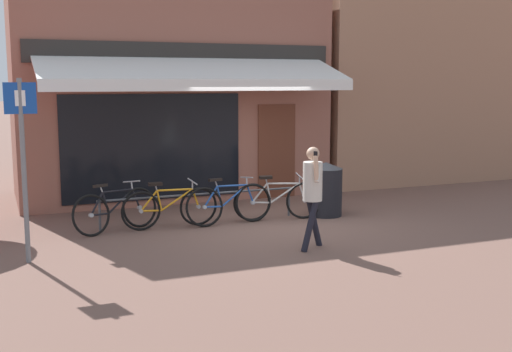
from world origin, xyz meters
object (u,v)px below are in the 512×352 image
at_px(bicycle_orange, 170,207).
at_px(bicycle_silver, 278,200).
at_px(bicycle_blue, 229,203).
at_px(pedestrian_adult, 313,186).
at_px(bicycle_black, 116,210).
at_px(litter_bin, 326,189).
at_px(parking_sign, 23,152).

relative_size(bicycle_orange, bicycle_silver, 1.03).
bearing_deg(bicycle_blue, pedestrian_adult, -78.52).
bearing_deg(bicycle_black, bicycle_silver, -27.85).
bearing_deg(bicycle_orange, bicycle_silver, -4.66).
distance_m(litter_bin, parking_sign, 5.81).
bearing_deg(bicycle_silver, parking_sign, -153.75).
xyz_separation_m(bicycle_black, parking_sign, (-1.53, -1.48, 1.23)).
bearing_deg(bicycle_blue, litter_bin, -4.70).
xyz_separation_m(bicycle_black, bicycle_silver, (3.00, -0.26, 0.00)).
xyz_separation_m(bicycle_blue, parking_sign, (-3.56, -1.27, 1.23)).
bearing_deg(pedestrian_adult, litter_bin, -135.02).
distance_m(bicycle_silver, parking_sign, 4.85).
bearing_deg(parking_sign, litter_bin, 12.67).
distance_m(bicycle_blue, parking_sign, 3.97).
bearing_deg(bicycle_silver, litter_bin, 13.19).
relative_size(bicycle_blue, bicycle_silver, 0.99).
bearing_deg(bicycle_blue, bicycle_orange, 171.44).
height_order(bicycle_blue, litter_bin, litter_bin).
bearing_deg(bicycle_silver, bicycle_blue, -171.71).
distance_m(bicycle_orange, pedestrian_adult, 2.86).
xyz_separation_m(bicycle_silver, pedestrian_adult, (-0.37, -2.09, 0.61)).
bearing_deg(bicycle_black, pedestrian_adult, -64.65).
bearing_deg(bicycle_blue, parking_sign, -164.69).
relative_size(bicycle_black, bicycle_silver, 0.95).
relative_size(bicycle_orange, bicycle_blue, 1.03).
relative_size(bicycle_orange, parking_sign, 0.67).
xyz_separation_m(bicycle_orange, pedestrian_adult, (1.69, -2.22, 0.62)).
bearing_deg(bicycle_blue, bicycle_black, 169.71).
relative_size(bicycle_black, litter_bin, 1.55).
distance_m(bicycle_black, litter_bin, 4.04).
xyz_separation_m(pedestrian_adult, parking_sign, (-4.17, 0.88, 0.61)).
relative_size(bicycle_silver, parking_sign, 0.65).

